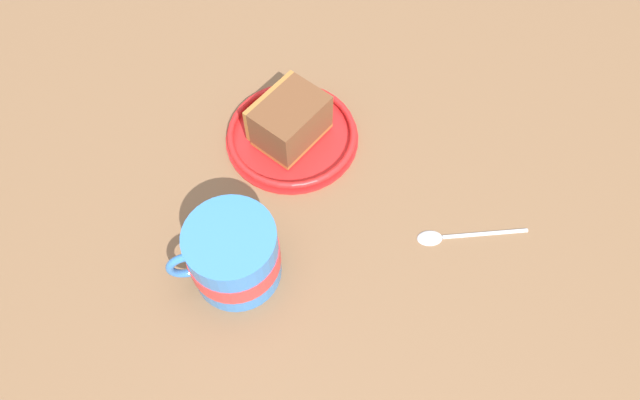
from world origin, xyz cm
name	(u,v)px	position (x,y,z in cm)	size (l,w,h in cm)	color
ground_plane	(305,162)	(0.00, 0.00, -1.33)	(135.83, 135.83, 2.65)	brown
small_plate	(292,135)	(-2.37, -2.13, 0.77)	(17.03, 17.03, 1.56)	red
cake_slice	(289,120)	(-2.50, -2.37, 3.65)	(11.05, 10.30, 5.81)	#9E662D
tea_mug	(233,255)	(16.89, -4.59, 4.35)	(9.99, 11.77, 8.70)	#3372BF
teaspoon	(449,235)	(8.42, 18.67, 0.35)	(4.62, 13.01, 0.80)	silver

